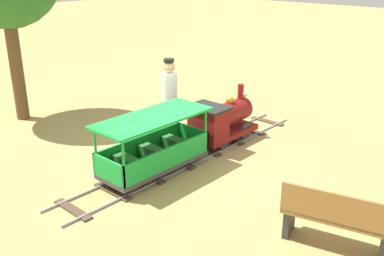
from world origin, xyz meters
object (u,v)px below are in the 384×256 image
at_px(passenger_car, 154,150).
at_px(park_bench, 336,219).
at_px(locomotive, 221,120).
at_px(conductor_person, 169,93).

bearing_deg(passenger_car, park_bench, 1.44).
bearing_deg(park_bench, passenger_car, -178.56).
xyz_separation_m(locomotive, conductor_person, (-0.87, -0.51, 0.47)).
distance_m(passenger_car, park_bench, 3.12).
bearing_deg(conductor_person, locomotive, 30.42).
relative_size(locomotive, park_bench, 1.06).
xyz_separation_m(locomotive, passenger_car, (0.00, -1.75, -0.06)).
xyz_separation_m(passenger_car, conductor_person, (-0.87, 1.24, 0.53)).
bearing_deg(conductor_person, passenger_car, -54.92).
bearing_deg(locomotive, passenger_car, -90.00).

